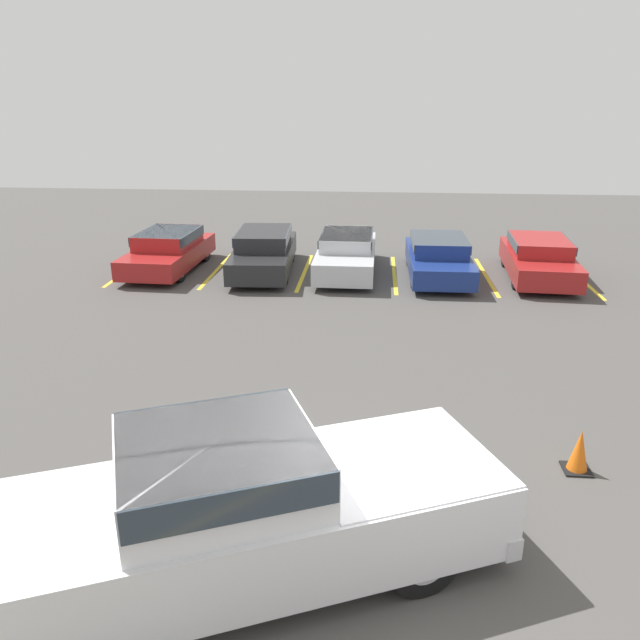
{
  "coord_description": "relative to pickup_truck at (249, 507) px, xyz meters",
  "views": [
    {
      "loc": [
        -0.16,
        -6.11,
        5.21
      ],
      "look_at": [
        -1.17,
        5.5,
        1.0
      ],
      "focal_mm": 35.0,
      "sensor_mm": 36.0,
      "label": 1
    }
  ],
  "objects": [
    {
      "name": "parked_sedan_b",
      "position": [
        -2.09,
        13.0,
        -0.22
      ],
      "size": [
        1.97,
        4.69,
        1.29
      ],
      "rotation": [
        0.0,
        0.0,
        -1.51
      ],
      "color": "#232326",
      "rests_on": "ground_plane"
    },
    {
      "name": "traffic_cone",
      "position": [
        4.38,
        2.48,
        -0.59
      ],
      "size": [
        0.4,
        0.4,
        0.66
      ],
      "color": "black",
      "rests_on": "ground_plane"
    },
    {
      "name": "parked_sedan_c",
      "position": [
        0.48,
        13.15,
        -0.25
      ],
      "size": [
        1.77,
        4.63,
        1.22
      ],
      "rotation": [
        0.0,
        0.0,
        -1.58
      ],
      "color": "#B7BABF",
      "rests_on": "ground_plane"
    },
    {
      "name": "ground_plane",
      "position": [
        1.45,
        0.4,
        -0.9
      ],
      "size": [
        60.0,
        60.0,
        0.0
      ],
      "primitive_type": "plane",
      "color": "#4C4947"
    },
    {
      "name": "stall_stripe_f",
      "position": [
        7.57,
        13.02,
        -0.89
      ],
      "size": [
        0.12,
        4.34,
        0.01
      ],
      "primitive_type": "cube",
      "color": "yellow",
      "rests_on": "ground_plane"
    },
    {
      "name": "pickup_truck",
      "position": [
        0.0,
        0.0,
        0.0
      ],
      "size": [
        6.16,
        4.15,
        1.81
      ],
      "rotation": [
        0.0,
        0.0,
        0.4
      ],
      "color": "silver",
      "rests_on": "ground_plane"
    },
    {
      "name": "stall_stripe_d",
      "position": [
        1.97,
        13.02,
        -0.89
      ],
      "size": [
        0.12,
        4.34,
        0.01
      ],
      "primitive_type": "cube",
      "color": "yellow",
      "rests_on": "ground_plane"
    },
    {
      "name": "stall_stripe_c",
      "position": [
        -0.82,
        13.02,
        -0.89
      ],
      "size": [
        0.12,
        4.34,
        0.01
      ],
      "primitive_type": "cube",
      "color": "yellow",
      "rests_on": "ground_plane"
    },
    {
      "name": "stall_stripe_a",
      "position": [
        -6.41,
        13.02,
        -0.89
      ],
      "size": [
        0.12,
        4.34,
        0.01
      ],
      "primitive_type": "cube",
      "color": "yellow",
      "rests_on": "ground_plane"
    },
    {
      "name": "stall_stripe_b",
      "position": [
        -3.62,
        13.02,
        -0.89
      ],
      "size": [
        0.12,
        4.34,
        0.01
      ],
      "primitive_type": "cube",
      "color": "yellow",
      "rests_on": "ground_plane"
    },
    {
      "name": "parked_sedan_a",
      "position": [
        -5.11,
        12.95,
        -0.24
      ],
      "size": [
        1.95,
        4.39,
        1.23
      ],
      "rotation": [
        0.0,
        0.0,
        -1.61
      ],
      "color": "maroon",
      "rests_on": "ground_plane"
    },
    {
      "name": "parked_sedan_e",
      "position": [
        6.26,
        12.99,
        -0.26
      ],
      "size": [
        2.08,
        4.49,
        1.2
      ],
      "rotation": [
        0.0,
        0.0,
        -1.64
      ],
      "color": "maroon",
      "rests_on": "ground_plane"
    },
    {
      "name": "stall_stripe_e",
      "position": [
        4.77,
        13.02,
        -0.89
      ],
      "size": [
        0.12,
        4.34,
        0.01
      ],
      "primitive_type": "cube",
      "color": "yellow",
      "rests_on": "ground_plane"
    },
    {
      "name": "parked_sedan_d",
      "position": [
        3.27,
        12.87,
        -0.26
      ],
      "size": [
        1.78,
        4.33,
        1.2
      ],
      "rotation": [
        0.0,
        0.0,
        -1.57
      ],
      "color": "navy",
      "rests_on": "ground_plane"
    }
  ]
}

